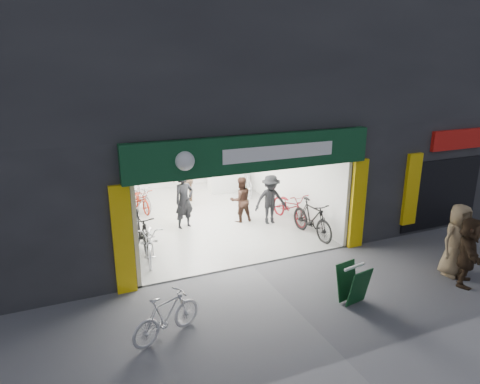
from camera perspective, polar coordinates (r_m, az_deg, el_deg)
ground at (r=11.47m, az=1.64°, el=-9.77°), size 60.00×60.00×0.00m
building at (r=15.22m, az=-3.12°, el=13.80°), size 17.00×10.27×8.00m
bike_left_front at (r=11.90m, az=-11.93°, el=-6.31°), size 1.07×2.12×1.06m
bike_left_midfront at (r=12.33m, az=-13.04°, el=-5.25°), size 0.68×1.98×1.17m
bike_left_midback at (r=15.68m, az=-13.11°, el=-1.01°), size 0.85×1.71×0.86m
bike_left_back at (r=15.82m, az=-12.95°, el=-0.62°), size 0.78×1.67×0.97m
bike_right_front at (r=13.19m, az=9.58°, el=-3.54°), size 0.69×1.99×1.17m
bike_right_mid at (r=14.34m, az=6.64°, el=-1.97°), size 0.83×2.05×1.05m
bike_right_back at (r=17.19m, az=0.80°, el=1.58°), size 0.91×2.01×1.17m
parked_bike at (r=8.71m, az=-9.74°, el=-15.95°), size 1.61×1.01×0.94m
customer_a at (r=13.67m, az=-7.46°, el=-1.20°), size 0.78×0.63×1.85m
customer_b at (r=14.14m, az=0.09°, el=-1.05°), size 0.76×0.59×1.56m
customer_c at (r=13.96m, az=4.10°, el=-1.09°), size 1.13×0.71×1.67m
customer_d at (r=16.24m, az=-7.06°, el=1.73°), size 1.09×0.48×1.83m
pedestrian_near at (r=11.92m, az=26.93°, el=-5.74°), size 0.94×0.63×1.87m
pedestrian_far at (r=11.58m, az=28.14°, el=-7.00°), size 1.51×1.43×1.70m
sandwich_board at (r=9.97m, az=14.83°, el=-11.66°), size 0.65×0.67×0.88m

